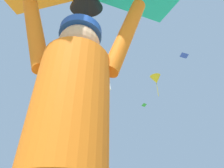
{
  "coord_description": "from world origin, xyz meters",
  "views": [
    {
      "loc": [
        0.03,
        -0.5,
        0.67
      ],
      "look_at": [
        -0.21,
        2.51,
        2.84
      ],
      "focal_mm": 32.96,
      "sensor_mm": 36.0,
      "label": 1
    }
  ],
  "objects": [
    {
      "name": "distant_kite_blue_mid_right",
      "position": [
        5.82,
        14.46,
        14.46
      ],
      "size": [
        0.91,
        0.93,
        0.33
      ],
      "color": "blue"
    },
    {
      "name": "kite_flyer_person",
      "position": [
        -0.21,
        0.27,
        0.94
      ],
      "size": [
        0.81,
        0.39,
        1.92
      ],
      "color": "#424751",
      "rests_on": "ground"
    },
    {
      "name": "distant_kite_white_overhead_distant",
      "position": [
        -2.04,
        18.21,
        13.81
      ],
      "size": [
        0.92,
        0.87,
        0.99
      ],
      "color": "white"
    },
    {
      "name": "distant_kite_yellow_high_right",
      "position": [
        3.2,
        16.81,
        13.45
      ],
      "size": [
        1.36,
        1.4,
        2.65
      ],
      "color": "yellow"
    },
    {
      "name": "distant_kite_green_low_right",
      "position": [
        3.02,
        30.24,
        18.13
      ],
      "size": [
        0.79,
        0.73,
        0.41
      ],
      "color": "green"
    }
  ]
}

